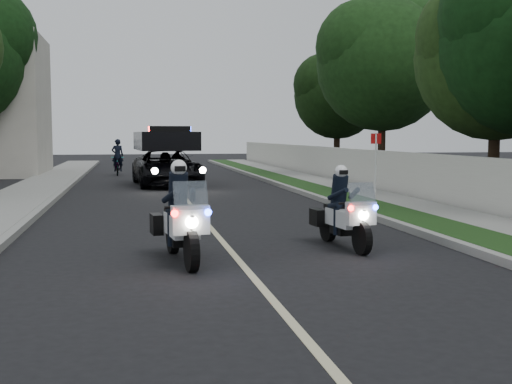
{
  "coord_description": "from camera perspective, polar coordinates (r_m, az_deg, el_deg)",
  "views": [
    {
      "loc": [
        -1.72,
        -8.46,
        2.09
      ],
      "look_at": [
        0.58,
        3.37,
        1.0
      ],
      "focal_mm": 45.13,
      "sensor_mm": 36.0,
      "label": 1
    }
  ],
  "objects": [
    {
      "name": "ground",
      "position": [
        8.88,
        0.47,
        -8.43
      ],
      "size": [
        120.0,
        120.0,
        0.0
      ],
      "primitive_type": "plane",
      "color": "black",
      "rests_on": "ground"
    },
    {
      "name": "curb_right",
      "position": [
        19.46,
        6.45,
        -0.81
      ],
      "size": [
        0.2,
        60.0,
        0.15
      ],
      "primitive_type": "cube",
      "color": "gray",
      "rests_on": "ground"
    },
    {
      "name": "grass_verge",
      "position": [
        19.68,
        8.39,
        -0.76
      ],
      "size": [
        1.2,
        60.0,
        0.16
      ],
      "primitive_type": "cube",
      "color": "#193814",
      "rests_on": "ground"
    },
    {
      "name": "sidewalk_right",
      "position": [
        20.15,
        11.88,
        -0.68
      ],
      "size": [
        1.4,
        60.0,
        0.16
      ],
      "primitive_type": "cube",
      "color": "gray",
      "rests_on": "ground"
    },
    {
      "name": "property_wall",
      "position": [
        20.51,
        14.49,
        1.25
      ],
      "size": [
        0.22,
        60.0,
        1.5
      ],
      "primitive_type": "cube",
      "color": "beige",
      "rests_on": "ground"
    },
    {
      "name": "curb_left",
      "position": [
        18.72,
        -18.26,
        -1.28
      ],
      "size": [
        0.2,
        60.0,
        0.15
      ],
      "primitive_type": "cube",
      "color": "gray",
      "rests_on": "ground"
    },
    {
      "name": "sidewalk_left",
      "position": [
        18.89,
        -21.57,
        -1.31
      ],
      "size": [
        2.0,
        60.0,
        0.16
      ],
      "primitive_type": "cube",
      "color": "gray",
      "rests_on": "ground"
    },
    {
      "name": "lane_marking",
      "position": [
        18.66,
        -5.66,
        -1.28
      ],
      "size": [
        0.12,
        50.0,
        0.01
      ],
      "primitive_type": "cube",
      "color": "#BFB78C",
      "rests_on": "ground"
    },
    {
      "name": "police_moto_left",
      "position": [
        10.69,
        -6.64,
        -6.13
      ],
      "size": [
        0.9,
        2.03,
        1.67
      ],
      "primitive_type": null,
      "rotation": [
        0.0,
        0.0,
        0.11
      ],
      "color": "silver",
      "rests_on": "ground"
    },
    {
      "name": "police_moto_right",
      "position": [
        12.01,
        7.74,
        -4.9
      ],
      "size": [
        0.81,
        1.85,
        1.53
      ],
      "primitive_type": null,
      "rotation": [
        0.0,
        0.0,
        0.11
      ],
      "color": "silver",
      "rests_on": "ground"
    },
    {
      "name": "police_suv",
      "position": [
        26.37,
        -7.89,
        0.56
      ],
      "size": [
        2.84,
        5.46,
        2.57
      ],
      "primitive_type": "imported",
      "rotation": [
        0.0,
        0.0,
        0.08
      ],
      "color": "black",
      "rests_on": "ground"
    },
    {
      "name": "bicycle",
      "position": [
        33.42,
        -12.14,
        1.46
      ],
      "size": [
        0.65,
        1.82,
        0.95
      ],
      "primitive_type": "imported",
      "rotation": [
        0.0,
        0.0,
        0.01
      ],
      "color": "black",
      "rests_on": "ground"
    },
    {
      "name": "cyclist",
      "position": [
        33.42,
        -12.14,
        1.46
      ],
      "size": [
        0.64,
        0.47,
        1.64
      ],
      "primitive_type": "imported",
      "rotation": [
        0.0,
        0.0,
        3.27
      ],
      "color": "black",
      "rests_on": "ground"
    },
    {
      "name": "sign_post",
      "position": [
        21.1,
        10.51,
        -0.61
      ],
      "size": [
        0.41,
        0.41,
        2.18
      ],
      "primitive_type": null,
      "rotation": [
        0.0,
        0.0,
        -0.25
      ],
      "color": "#B0140C",
      "rests_on": "ground"
    },
    {
      "name": "tree_right_b",
      "position": [
        22.27,
        20.2,
        -0.54
      ],
      "size": [
        6.34,
        6.34,
        8.71
      ],
      "primitive_type": null,
      "rotation": [
        0.0,
        0.0,
        -0.25
      ],
      "color": "#234316",
      "rests_on": "ground"
    },
    {
      "name": "tree_right_d",
      "position": [
        30.88,
        11.02,
        1.18
      ],
      "size": [
        7.35,
        7.35,
        10.28
      ],
      "primitive_type": null,
      "rotation": [
        0.0,
        0.0,
        -0.22
      ],
      "color": "#183A13",
      "rests_on": "ground"
    },
    {
      "name": "tree_right_e",
      "position": [
        37.9,
        7.15,
        1.95
      ],
      "size": [
        6.61,
        6.61,
        8.38
      ],
      "primitive_type": null,
      "rotation": [
        0.0,
        0.0,
        0.41
      ],
      "color": "black",
      "rests_on": "ground"
    }
  ]
}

